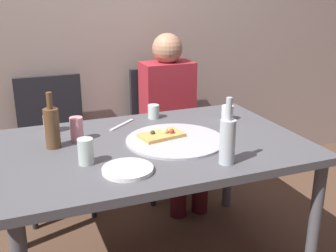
{
  "coord_description": "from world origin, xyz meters",
  "views": [
    {
      "loc": [
        -0.65,
        -1.82,
        1.47
      ],
      "look_at": [
        0.1,
        0.08,
        0.78
      ],
      "focal_mm": 44.12,
      "sensor_mm": 36.0,
      "label": 1
    }
  ],
  "objects_px": {
    "chair_left": "(54,136)",
    "guest_in_sweater": "(172,111)",
    "pizza_tray": "(175,140)",
    "plate_stack": "(128,170)",
    "dining_table": "(155,156)",
    "soda_can": "(77,129)",
    "beer_bottle": "(227,140)",
    "pizza_slice_last": "(162,135)",
    "wine_bottle": "(52,127)",
    "tumbler_far": "(227,113)",
    "tumbler_near": "(86,151)",
    "short_glass": "(153,112)",
    "table_knife": "(122,125)",
    "chair_right": "(164,122)",
    "wine_glass": "(51,124)"
  },
  "relations": [
    {
      "from": "chair_left",
      "to": "guest_in_sweater",
      "type": "height_order",
      "value": "guest_in_sweater"
    },
    {
      "from": "pizza_tray",
      "to": "plate_stack",
      "type": "bearing_deg",
      "value": -141.45
    },
    {
      "from": "dining_table",
      "to": "soda_can",
      "type": "height_order",
      "value": "soda_can"
    },
    {
      "from": "pizza_tray",
      "to": "beer_bottle",
      "type": "height_order",
      "value": "beer_bottle"
    },
    {
      "from": "pizza_slice_last",
      "to": "beer_bottle",
      "type": "distance_m",
      "value": 0.43
    },
    {
      "from": "pizza_slice_last",
      "to": "soda_can",
      "type": "distance_m",
      "value": 0.43
    },
    {
      "from": "wine_bottle",
      "to": "beer_bottle",
      "type": "relative_size",
      "value": 0.92
    },
    {
      "from": "soda_can",
      "to": "pizza_slice_last",
      "type": "bearing_deg",
      "value": -19.47
    },
    {
      "from": "pizza_slice_last",
      "to": "guest_in_sweater",
      "type": "relative_size",
      "value": 0.2
    },
    {
      "from": "beer_bottle",
      "to": "dining_table",
      "type": "bearing_deg",
      "value": 120.65
    },
    {
      "from": "wine_bottle",
      "to": "tumbler_far",
      "type": "bearing_deg",
      "value": 4.08
    },
    {
      "from": "wine_bottle",
      "to": "tumbler_near",
      "type": "xyz_separation_m",
      "value": [
        0.11,
        -0.25,
        -0.05
      ]
    },
    {
      "from": "short_glass",
      "to": "soda_can",
      "type": "xyz_separation_m",
      "value": [
        -0.49,
        -0.21,
        0.02
      ]
    },
    {
      "from": "dining_table",
      "to": "soda_can",
      "type": "bearing_deg",
      "value": 153.39
    },
    {
      "from": "wine_bottle",
      "to": "guest_in_sweater",
      "type": "height_order",
      "value": "guest_in_sweater"
    },
    {
      "from": "soda_can",
      "to": "beer_bottle",
      "type": "bearing_deg",
      "value": -43.31
    },
    {
      "from": "tumbler_near",
      "to": "chair_left",
      "type": "xyz_separation_m",
      "value": [
        -0.04,
        1.02,
        -0.27
      ]
    },
    {
      "from": "pizza_slice_last",
      "to": "table_knife",
      "type": "relative_size",
      "value": 1.09
    },
    {
      "from": "table_knife",
      "to": "chair_right",
      "type": "xyz_separation_m",
      "value": [
        0.48,
        0.57,
        -0.22
      ]
    },
    {
      "from": "dining_table",
      "to": "wine_glass",
      "type": "bearing_deg",
      "value": 141.93
    },
    {
      "from": "short_glass",
      "to": "chair_left",
      "type": "xyz_separation_m",
      "value": [
        -0.54,
        0.51,
        -0.25
      ]
    },
    {
      "from": "plate_stack",
      "to": "tumbler_near",
      "type": "bearing_deg",
      "value": 134.98
    },
    {
      "from": "tumbler_near",
      "to": "plate_stack",
      "type": "distance_m",
      "value": 0.21
    },
    {
      "from": "table_knife",
      "to": "dining_table",
      "type": "bearing_deg",
      "value": -116.99
    },
    {
      "from": "soda_can",
      "to": "guest_in_sweater",
      "type": "bearing_deg",
      "value": 36.84
    },
    {
      "from": "beer_bottle",
      "to": "plate_stack",
      "type": "distance_m",
      "value": 0.45
    },
    {
      "from": "wine_bottle",
      "to": "short_glass",
      "type": "xyz_separation_m",
      "value": [
        0.61,
        0.26,
        -0.06
      ]
    },
    {
      "from": "pizza_tray",
      "to": "tumbler_near",
      "type": "height_order",
      "value": "tumbler_near"
    },
    {
      "from": "pizza_slice_last",
      "to": "chair_left",
      "type": "height_order",
      "value": "chair_left"
    },
    {
      "from": "dining_table",
      "to": "tumbler_far",
      "type": "height_order",
      "value": "tumbler_far"
    },
    {
      "from": "beer_bottle",
      "to": "pizza_slice_last",
      "type": "bearing_deg",
      "value": 112.23
    },
    {
      "from": "tumbler_near",
      "to": "chair_right",
      "type": "distance_m",
      "value": 1.31
    },
    {
      "from": "guest_in_sweater",
      "to": "chair_left",
      "type": "bearing_deg",
      "value": -10.7
    },
    {
      "from": "short_glass",
      "to": "wine_bottle",
      "type": "bearing_deg",
      "value": -156.75
    },
    {
      "from": "pizza_tray",
      "to": "plate_stack",
      "type": "xyz_separation_m",
      "value": [
        -0.33,
        -0.26,
        0.0
      ]
    },
    {
      "from": "wine_bottle",
      "to": "chair_left",
      "type": "bearing_deg",
      "value": 84.49
    },
    {
      "from": "wine_glass",
      "to": "beer_bottle",
      "type": "bearing_deg",
      "value": -46.82
    },
    {
      "from": "wine_bottle",
      "to": "plate_stack",
      "type": "distance_m",
      "value": 0.49
    },
    {
      "from": "tumbler_near",
      "to": "chair_left",
      "type": "distance_m",
      "value": 1.06
    },
    {
      "from": "pizza_slice_last",
      "to": "dining_table",
      "type": "bearing_deg",
      "value": -146.32
    },
    {
      "from": "pizza_slice_last",
      "to": "tumbler_near",
      "type": "height_order",
      "value": "tumbler_near"
    },
    {
      "from": "dining_table",
      "to": "pizza_tray",
      "type": "relative_size",
      "value": 2.97
    },
    {
      "from": "tumbler_far",
      "to": "soda_can",
      "type": "bearing_deg",
      "value": -179.05
    },
    {
      "from": "wine_bottle",
      "to": "beer_bottle",
      "type": "distance_m",
      "value": 0.84
    },
    {
      "from": "pizza_slice_last",
      "to": "plate_stack",
      "type": "height_order",
      "value": "pizza_slice_last"
    },
    {
      "from": "wine_bottle",
      "to": "wine_glass",
      "type": "xyz_separation_m",
      "value": [
        0.02,
        0.24,
        -0.06
      ]
    },
    {
      "from": "pizza_tray",
      "to": "short_glass",
      "type": "distance_m",
      "value": 0.41
    },
    {
      "from": "tumbler_far",
      "to": "short_glass",
      "type": "height_order",
      "value": "tumbler_far"
    },
    {
      "from": "wine_glass",
      "to": "tumbler_near",
      "type": "bearing_deg",
      "value": -79.3
    },
    {
      "from": "wine_bottle",
      "to": "short_glass",
      "type": "bearing_deg",
      "value": 23.25
    }
  ]
}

